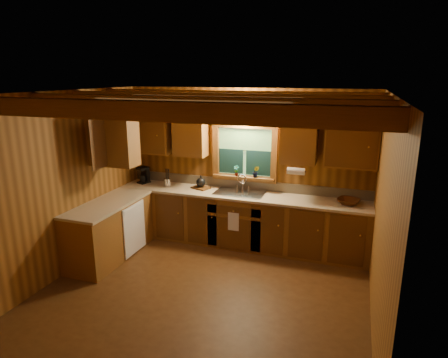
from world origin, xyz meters
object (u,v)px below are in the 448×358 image
at_px(sink, 240,196).
at_px(cutting_board, 201,188).
at_px(coffee_maker, 144,175).
at_px(wicker_basket, 349,202).

height_order(sink, cutting_board, sink).
distance_m(sink, coffee_maker, 1.85).
height_order(sink, wicker_basket, sink).
height_order(cutting_board, wicker_basket, wicker_basket).
distance_m(sink, wicker_basket, 1.73).
bearing_deg(coffee_maker, cutting_board, 20.39).
bearing_deg(sink, cutting_board, 175.79).
height_order(coffee_maker, wicker_basket, coffee_maker).
distance_m(coffee_maker, wicker_basket, 3.56).
relative_size(cutting_board, wicker_basket, 0.89).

